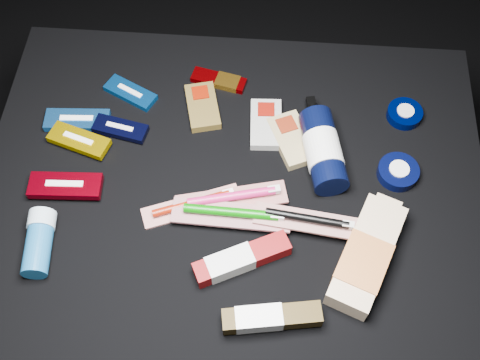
# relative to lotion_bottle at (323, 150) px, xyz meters

# --- Properties ---
(ground) EXTENTS (3.00, 3.00, 0.00)m
(ground) POSITION_rel_lotion_bottle_xyz_m (-0.17, -0.08, -0.43)
(ground) COLOR black
(ground) RESTS_ON ground
(cloth_table) EXTENTS (0.98, 0.78, 0.40)m
(cloth_table) POSITION_rel_lotion_bottle_xyz_m (-0.17, -0.08, -0.23)
(cloth_table) COLOR black
(cloth_table) RESTS_ON ground
(luna_bar_0) EXTENTS (0.12, 0.09, 0.01)m
(luna_bar_0) POSITION_rel_lotion_bottle_xyz_m (-0.40, 0.13, -0.03)
(luna_bar_0) COLOR #094B99
(luna_bar_0) RESTS_ON cloth_table
(luna_bar_1) EXTENTS (0.13, 0.06, 0.02)m
(luna_bar_1) POSITION_rel_lotion_bottle_xyz_m (-0.50, 0.05, -0.02)
(luna_bar_1) COLOR #1B59A0
(luna_bar_1) RESTS_ON cloth_table
(luna_bar_2) EXTENTS (0.12, 0.06, 0.01)m
(luna_bar_2) POSITION_rel_lotion_bottle_xyz_m (-0.41, 0.04, -0.02)
(luna_bar_2) COLOR black
(luna_bar_2) RESTS_ON cloth_table
(luna_bar_3) EXTENTS (0.13, 0.08, 0.02)m
(luna_bar_3) POSITION_rel_lotion_bottle_xyz_m (-0.48, -0.00, -0.02)
(luna_bar_3) COLOR #DAB000
(luna_bar_3) RESTS_ON cloth_table
(luna_bar_4) EXTENTS (0.14, 0.06, 0.02)m
(luna_bar_4) POSITION_rel_lotion_bottle_xyz_m (-0.49, -0.11, -0.02)
(luna_bar_4) COLOR maroon
(luna_bar_4) RESTS_ON cloth_table
(clif_bar_0) EXTENTS (0.09, 0.12, 0.02)m
(clif_bar_0) POSITION_rel_lotion_bottle_xyz_m (-0.25, 0.11, -0.02)
(clif_bar_0) COLOR brown
(clif_bar_0) RESTS_ON cloth_table
(clif_bar_1) EXTENTS (0.07, 0.12, 0.02)m
(clif_bar_1) POSITION_rel_lotion_bottle_xyz_m (-0.11, 0.08, -0.02)
(clif_bar_1) COLOR #9D9D96
(clif_bar_1) RESTS_ON cloth_table
(clif_bar_2) EXTENTS (0.11, 0.14, 0.02)m
(clif_bar_2) POSITION_rel_lotion_bottle_xyz_m (-0.06, 0.04, -0.02)
(clif_bar_2) COLOR tan
(clif_bar_2) RESTS_ON cloth_table
(power_bar) EXTENTS (0.12, 0.06, 0.01)m
(power_bar) POSITION_rel_lotion_bottle_xyz_m (-0.21, 0.18, -0.03)
(power_bar) COLOR #690104
(power_bar) RESTS_ON cloth_table
(lotion_bottle) EXTENTS (0.10, 0.22, 0.07)m
(lotion_bottle) POSITION_rel_lotion_bottle_xyz_m (0.00, 0.00, 0.00)
(lotion_bottle) COLOR black
(lotion_bottle) RESTS_ON cloth_table
(cream_tin_upper) EXTENTS (0.07, 0.07, 0.02)m
(cream_tin_upper) POSITION_rel_lotion_bottle_xyz_m (0.17, 0.12, -0.02)
(cream_tin_upper) COLOR black
(cream_tin_upper) RESTS_ON cloth_table
(cream_tin_lower) EXTENTS (0.08, 0.08, 0.02)m
(cream_tin_lower) POSITION_rel_lotion_bottle_xyz_m (0.15, -0.02, -0.02)
(cream_tin_lower) COLOR black
(cream_tin_lower) RESTS_ON cloth_table
(bodywash_bottle) EXTENTS (0.15, 0.24, 0.05)m
(bodywash_bottle) POSITION_rel_lotion_bottle_xyz_m (0.08, -0.21, -0.01)
(bodywash_bottle) COLOR #D5B68F
(bodywash_bottle) RESTS_ON cloth_table
(deodorant_stick) EXTENTS (0.06, 0.12, 0.05)m
(deodorant_stick) POSITION_rel_lotion_bottle_xyz_m (-0.51, -0.23, -0.01)
(deodorant_stick) COLOR #175689
(deodorant_stick) RESTS_ON cloth_table
(toothbrush_pack_0) EXTENTS (0.19, 0.11, 0.02)m
(toothbrush_pack_0) POSITION_rel_lotion_bottle_xyz_m (-0.24, -0.12, -0.03)
(toothbrush_pack_0) COLOR silver
(toothbrush_pack_0) RESTS_ON cloth_table
(toothbrush_pack_1) EXTENTS (0.22, 0.10, 0.02)m
(toothbrush_pack_1) POSITION_rel_lotion_bottle_xyz_m (-0.17, -0.11, -0.02)
(toothbrush_pack_1) COLOR #ADA7A0
(toothbrush_pack_1) RESTS_ON cloth_table
(toothbrush_pack_2) EXTENTS (0.22, 0.06, 0.02)m
(toothbrush_pack_2) POSITION_rel_lotion_bottle_xyz_m (-0.16, -0.15, -0.01)
(toothbrush_pack_2) COLOR #A59E9A
(toothbrush_pack_2) RESTS_ON cloth_table
(toothbrush_pack_3) EXTENTS (0.20, 0.07, 0.02)m
(toothbrush_pack_3) POSITION_rel_lotion_bottle_xyz_m (-0.03, -0.15, -0.01)
(toothbrush_pack_3) COLOR beige
(toothbrush_pack_3) RESTS_ON cloth_table
(toothpaste_carton_red) EXTENTS (0.18, 0.11, 0.03)m
(toothpaste_carton_red) POSITION_rel_lotion_bottle_xyz_m (-0.15, -0.23, -0.02)
(toothpaste_carton_red) COLOR maroon
(toothpaste_carton_red) RESTS_ON cloth_table
(toothpaste_carton_green) EXTENTS (0.17, 0.06, 0.03)m
(toothpaste_carton_green) POSITION_rel_lotion_bottle_xyz_m (-0.09, -0.34, -0.01)
(toothpaste_carton_green) COLOR #35270B
(toothpaste_carton_green) RESTS_ON cloth_table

